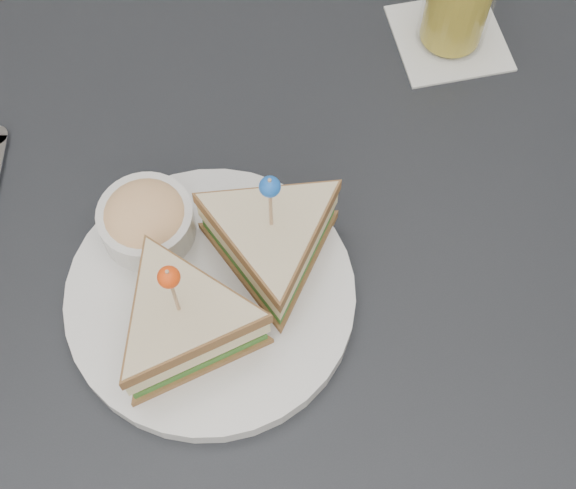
{
  "coord_description": "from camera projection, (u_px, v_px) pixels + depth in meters",
  "views": [
    {
      "loc": [
        -0.07,
        -0.28,
        1.39
      ],
      "look_at": [
        0.01,
        0.01,
        0.8
      ],
      "focal_mm": 50.0,
      "sensor_mm": 36.0,
      "label": 1
    }
  ],
  "objects": [
    {
      "name": "ground_plane",
      "position": [
        284.0,
        463.0,
        1.37
      ],
      "size": [
        3.5,
        3.5,
        0.0
      ],
      "primitive_type": "plane",
      "color": "#3F3833"
    },
    {
      "name": "table",
      "position": [
        281.0,
        315.0,
        0.77
      ],
      "size": [
        0.8,
        0.8,
        0.75
      ],
      "color": "black",
      "rests_on": "ground"
    },
    {
      "name": "plate_meal",
      "position": [
        216.0,
        279.0,
        0.66
      ],
      "size": [
        0.32,
        0.32,
        0.15
      ],
      "rotation": [
        0.0,
        0.0,
        -0.34
      ],
      "color": "silver",
      "rests_on": "table"
    }
  ]
}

